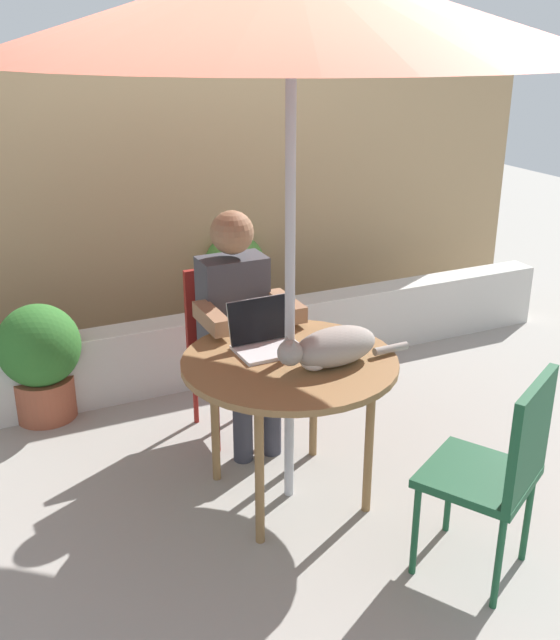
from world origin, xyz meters
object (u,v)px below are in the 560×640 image
object	(u,v)px
patio_umbrella	(291,5)
chair_empty	(501,463)
chair_occupied	(228,337)
cat	(331,348)
laptop	(264,334)
patio_table	(290,372)
potted_plant_by_chair	(40,357)
person_seated	(238,317)
potted_plant_near_fence	(235,282)

from	to	relation	value
patio_umbrella	chair_empty	world-z (taller)	patio_umbrella
chair_occupied	chair_empty	bearing A→B (deg)	-73.02
patio_umbrella	chair_empty	distance (m)	1.90
patio_umbrella	cat	size ratio (longest dim) A/B	3.71
patio_umbrella	laptop	world-z (taller)	patio_umbrella
patio_table	laptop	world-z (taller)	laptop
cat	patio_umbrella	bearing A→B (deg)	133.45
chair_occupied	laptop	world-z (taller)	laptop
laptop	potted_plant_by_chair	world-z (taller)	laptop
person_seated	cat	world-z (taller)	person_seated
chair_empty	chair_occupied	bearing A→B (deg)	106.98
laptop	cat	xyz separation A→B (m)	(0.18, -0.30, 0.02)
potted_plant_by_chair	potted_plant_near_fence	bearing A→B (deg)	24.64
chair_empty	person_seated	bearing A→B (deg)	108.71
cat	potted_plant_by_chair	xyz separation A→B (m)	(-1.05, 1.41, -0.42)
chair_empty	laptop	size ratio (longest dim) A/B	2.92
chair_occupied	cat	world-z (taller)	chair_occupied
person_seated	cat	distance (m)	0.75
patio_table	potted_plant_by_chair	bearing A→B (deg)	125.91
chair_empty	person_seated	size ratio (longest dim) A/B	0.72
patio_umbrella	chair_empty	xyz separation A→B (m)	(0.49, -0.85, -1.63)
chair_empty	laptop	xyz separation A→B (m)	(-0.54, 1.02, 0.24)
chair_occupied	potted_plant_by_chair	xyz separation A→B (m)	(-0.92, 0.51, -0.15)
laptop	potted_plant_by_chair	distance (m)	1.46
chair_occupied	person_seated	size ratio (longest dim) A/B	0.72
chair_empty	potted_plant_by_chair	bearing A→B (deg)	123.65
potted_plant_by_chair	chair_empty	bearing A→B (deg)	-56.35
chair_occupied	potted_plant_near_fence	distance (m)	1.28
chair_occupied	potted_plant_near_fence	xyz separation A→B (m)	(0.51, 1.16, -0.12)
patio_umbrella	chair_occupied	size ratio (longest dim) A/B	2.73
patio_umbrella	potted_plant_near_fence	distance (m)	2.64
patio_table	person_seated	xyz separation A→B (m)	(0.00, 0.60, 0.05)
chair_occupied	cat	bearing A→B (deg)	-81.77
laptop	patio_umbrella	bearing A→B (deg)	-74.28
potted_plant_by_chair	patio_table	bearing A→B (deg)	-54.09
potted_plant_near_fence	patio_table	bearing A→B (deg)	-104.76
chair_empty	person_seated	distance (m)	1.54
patio_umbrella	chair_occupied	bearing A→B (deg)	90.00
patio_umbrella	cat	world-z (taller)	patio_umbrella
chair_occupied	potted_plant_near_fence	size ratio (longest dim) A/B	1.20
patio_table	chair_occupied	bearing A→B (deg)	90.00
person_seated	potted_plant_near_fence	xyz separation A→B (m)	(0.51, 1.32, -0.29)
person_seated	potted_plant_near_fence	world-z (taller)	person_seated
patio_table	cat	xyz separation A→B (m)	(0.13, -0.14, 0.15)
laptop	chair_occupied	bearing A→B (deg)	85.42
cat	potted_plant_by_chair	size ratio (longest dim) A/B	0.98
potted_plant_near_fence	person_seated	bearing A→B (deg)	-110.96
person_seated	laptop	xyz separation A→B (m)	(-0.05, -0.43, 0.07)
patio_table	chair_empty	xyz separation A→B (m)	(0.49, -0.85, -0.12)
potted_plant_near_fence	chair_occupied	bearing A→B (deg)	-113.50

